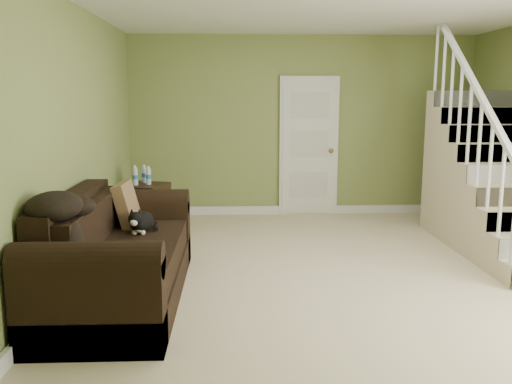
{
  "coord_description": "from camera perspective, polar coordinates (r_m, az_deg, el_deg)",
  "views": [
    {
      "loc": [
        -1.0,
        -5.17,
        1.72
      ],
      "look_at": [
        -0.77,
        0.44,
        0.73
      ],
      "focal_mm": 38.0,
      "sensor_mm": 36.0,
      "label": 1
    }
  ],
  "objects": [
    {
      "name": "throw_blanket",
      "position": [
        4.16,
        -20.47,
        -1.41
      ],
      "size": [
        0.4,
        0.52,
        0.21
      ],
      "primitive_type": "ellipsoid",
      "rotation": [
        0.0,
        0.0,
        0.03
      ],
      "color": "black",
      "rests_on": "sofa"
    },
    {
      "name": "wall_front",
      "position": [
        2.65,
        19.79,
        0.28
      ],
      "size": [
        5.0,
        0.04,
        2.6
      ],
      "primitive_type": "cube",
      "color": "olive",
      "rests_on": "floor"
    },
    {
      "name": "side_table",
      "position": [
        7.06,
        -11.71,
        -1.64
      ],
      "size": [
        0.66,
        0.66,
        0.86
      ],
      "rotation": [
        0.0,
        0.0,
        -0.31
      ],
      "color": "black",
      "rests_on": "floor"
    },
    {
      "name": "staircase",
      "position": [
        6.92,
        23.33,
        0.16
      ],
      "size": [
        1.0,
        2.51,
        2.82
      ],
      "color": "beige",
      "rests_on": "floor"
    },
    {
      "name": "ceiling",
      "position": [
        5.34,
        8.96,
        19.33
      ],
      "size": [
        5.0,
        5.5,
        0.01
      ],
      "primitive_type": "cube",
      "color": "white",
      "rests_on": "wall_back"
    },
    {
      "name": "baseboard_left",
      "position": [
        5.63,
        -17.56,
        -7.67
      ],
      "size": [
        0.04,
        5.5,
        0.12
      ],
      "primitive_type": "cube",
      "color": "white",
      "rests_on": "floor"
    },
    {
      "name": "wall_back",
      "position": [
        8.0,
        4.86,
        6.91
      ],
      "size": [
        5.0,
        0.04,
        2.6
      ],
      "primitive_type": "cube",
      "color": "olive",
      "rests_on": "floor"
    },
    {
      "name": "baseboard_back",
      "position": [
        8.13,
        4.75,
        -1.86
      ],
      "size": [
        5.0,
        0.04,
        0.12
      ],
      "primitive_type": "cube",
      "color": "white",
      "rests_on": "floor"
    },
    {
      "name": "throw_pillow",
      "position": [
        5.38,
        -13.41,
        -1.33
      ],
      "size": [
        0.23,
        0.44,
        0.45
      ],
      "primitive_type": "cube",
      "rotation": [
        0.0,
        -0.24,
        -0.04
      ],
      "color": "#513A20",
      "rests_on": "sofa"
    },
    {
      "name": "sofa",
      "position": [
        4.82,
        -14.59,
        -6.9
      ],
      "size": [
        1.0,
        2.31,
        0.91
      ],
      "color": "black",
      "rests_on": "floor"
    },
    {
      "name": "floor",
      "position": [
        5.54,
        8.23,
        -8.23
      ],
      "size": [
        5.0,
        5.5,
        0.01
      ],
      "primitive_type": "cube",
      "color": "beige",
      "rests_on": "ground"
    },
    {
      "name": "cat",
      "position": [
        5.07,
        -11.96,
        -3.09
      ],
      "size": [
        0.25,
        0.53,
        0.26
      ],
      "rotation": [
        0.0,
        0.0,
        -0.13
      ],
      "color": "black",
      "rests_on": "sofa"
    },
    {
      "name": "banana",
      "position": [
        4.5,
        -13.14,
        -5.75
      ],
      "size": [
        0.13,
        0.2,
        0.06
      ],
      "primitive_type": "ellipsoid",
      "rotation": [
        0.0,
        0.0,
        0.43
      ],
      "color": "gold",
      "rests_on": "sofa"
    },
    {
      "name": "wall_left",
      "position": [
        5.4,
        -18.55,
        4.99
      ],
      "size": [
        0.04,
        5.5,
        2.6
      ],
      "primitive_type": "cube",
      "color": "olive",
      "rests_on": "floor"
    },
    {
      "name": "door",
      "position": [
        7.99,
        5.58,
        4.78
      ],
      "size": [
        0.86,
        0.12,
        2.02
      ],
      "color": "white",
      "rests_on": "floor"
    }
  ]
}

